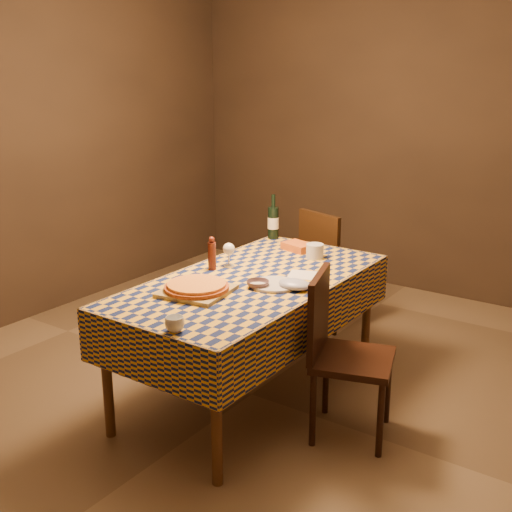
% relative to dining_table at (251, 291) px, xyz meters
% --- Properties ---
extents(room, '(5.00, 5.10, 2.70)m').
position_rel_dining_table_xyz_m(room, '(0.00, 0.00, 0.66)').
color(room, brown).
rests_on(room, ground).
extents(dining_table, '(0.94, 1.84, 0.77)m').
position_rel_dining_table_xyz_m(dining_table, '(0.00, 0.00, 0.00)').
color(dining_table, brown).
rests_on(dining_table, ground).
extents(cutting_board, '(0.40, 0.40, 0.02)m').
position_rel_dining_table_xyz_m(cutting_board, '(-0.11, -0.38, 0.09)').
color(cutting_board, '#9D8449').
rests_on(cutting_board, dining_table).
extents(pizza, '(0.44, 0.44, 0.04)m').
position_rel_dining_table_xyz_m(pizza, '(-0.11, -0.38, 0.12)').
color(pizza, '#984019').
rests_on(pizza, cutting_board).
extents(pepper_mill, '(0.06, 0.06, 0.21)m').
position_rel_dining_table_xyz_m(pepper_mill, '(-0.31, 0.01, 0.18)').
color(pepper_mill, '#501C12').
rests_on(pepper_mill, dining_table).
extents(bowl, '(0.17, 0.17, 0.04)m').
position_rel_dining_table_xyz_m(bowl, '(0.12, -0.10, 0.10)').
color(bowl, '#614952').
rests_on(bowl, dining_table).
extents(wine_glass, '(0.08, 0.08, 0.15)m').
position_rel_dining_table_xyz_m(wine_glass, '(-0.26, 0.13, 0.18)').
color(wine_glass, white).
rests_on(wine_glass, dining_table).
extents(wine_bottle, '(0.09, 0.09, 0.33)m').
position_rel_dining_table_xyz_m(wine_bottle, '(-0.41, 0.86, 0.20)').
color(wine_bottle, black).
rests_on(wine_bottle, dining_table).
extents(deli_tub, '(0.15, 0.15, 0.10)m').
position_rel_dining_table_xyz_m(deli_tub, '(0.10, 0.59, 0.12)').
color(deli_tub, silver).
rests_on(deli_tub, dining_table).
extents(takeout_container, '(0.23, 0.19, 0.05)m').
position_rel_dining_table_xyz_m(takeout_container, '(-0.09, 0.69, 0.10)').
color(takeout_container, '#C6591A').
rests_on(takeout_container, dining_table).
extents(white_plate, '(0.28, 0.28, 0.02)m').
position_rel_dining_table_xyz_m(white_plate, '(0.18, -0.03, 0.08)').
color(white_plate, silver).
rests_on(white_plate, dining_table).
extents(tumbler, '(0.11, 0.11, 0.07)m').
position_rel_dining_table_xyz_m(tumbler, '(0.15, -0.85, 0.11)').
color(tumbler, white).
rests_on(tumbler, dining_table).
extents(flour_patch, '(0.28, 0.25, 0.00)m').
position_rel_dining_table_xyz_m(flour_patch, '(0.25, 0.25, 0.08)').
color(flour_patch, silver).
rests_on(flour_patch, dining_table).
extents(flour_bag, '(0.21, 0.18, 0.06)m').
position_rel_dining_table_xyz_m(flour_bag, '(0.31, -0.01, 0.10)').
color(flour_bag, '#A3AED1').
rests_on(flour_bag, dining_table).
extents(chair_far, '(0.53, 0.53, 0.93)m').
position_rel_dining_table_xyz_m(chair_far, '(-0.16, 1.27, -0.17)').
color(chair_far, black).
rests_on(chair_far, ground).
extents(chair_right, '(0.53, 0.53, 0.93)m').
position_rel_dining_table_xyz_m(chair_right, '(0.63, -0.07, -0.17)').
color(chair_right, black).
rests_on(chair_right, ground).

